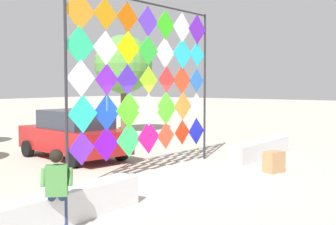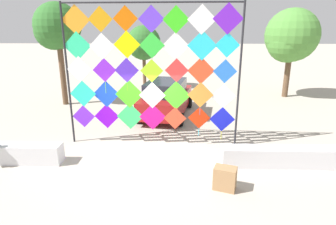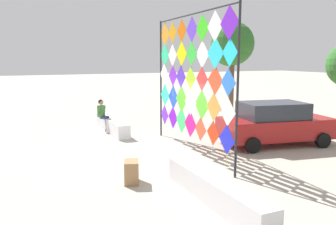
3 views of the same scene
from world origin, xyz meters
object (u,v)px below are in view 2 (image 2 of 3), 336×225
at_px(tree_palm_like, 58,28).
at_px(tree_broadleaf, 291,38).
at_px(kite_display_rack, 151,67).
at_px(tree_far_right, 144,43).
at_px(parked_car, 166,98).
at_px(cardboard_box_large, 225,178).

height_order(tree_palm_like, tree_broadleaf, tree_palm_like).
height_order(kite_display_rack, tree_palm_like, tree_palm_like).
relative_size(tree_far_right, tree_broadleaf, 0.81).
bearing_deg(parked_car, kite_display_rack, -96.34).
height_order(parked_car, tree_palm_like, tree_palm_like).
distance_m(parked_car, tree_broadleaf, 8.28).
height_order(kite_display_rack, cardboard_box_large, kite_display_rack).
distance_m(kite_display_rack, tree_palm_like, 7.41).
relative_size(cardboard_box_large, tree_far_right, 0.15).
relative_size(cardboard_box_large, tree_palm_like, 0.12).
xyz_separation_m(parked_car, cardboard_box_large, (1.74, -6.37, -0.53)).
relative_size(tree_palm_like, tree_broadleaf, 1.04).
bearing_deg(cardboard_box_large, tree_far_right, 105.34).
bearing_deg(parked_car, tree_palm_like, 162.17).
xyz_separation_m(kite_display_rack, tree_broadleaf, (7.26, 7.30, 0.66)).
relative_size(parked_car, tree_far_right, 1.10).
relative_size(kite_display_rack, tree_far_right, 1.43).
bearing_deg(tree_far_right, tree_broadleaf, -13.98).
bearing_deg(tree_palm_like, kite_display_rack, -45.72).
distance_m(parked_car, cardboard_box_large, 6.62).
height_order(tree_far_right, tree_broadleaf, tree_broadleaf).
height_order(cardboard_box_large, tree_broadleaf, tree_broadleaf).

